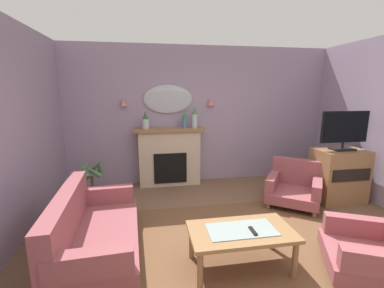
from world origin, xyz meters
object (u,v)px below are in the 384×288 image
mantel_vase_centre (185,119)px  floral_couch (90,228)px  mantel_vase_right (195,117)px  armchair_by_coffee_table (380,250)px  armchair_beside_couch (294,186)px  fireplace (170,157)px  wall_sconce_left (123,102)px  tv_remote (253,231)px  wall_mirror (168,99)px  coffee_table (241,235)px  tv_flatscreen (345,130)px  mantel_vase_left (146,121)px  potted_plant_small_fern (92,180)px  wall_sconce_right (211,102)px  tv_cabinet (338,175)px

mantel_vase_centre → floral_couch: size_ratio=0.20×
mantel_vase_right → armchair_by_coffee_table: bearing=-66.1°
floral_couch → armchair_beside_couch: 3.23m
mantel_vase_centre → fireplace: bearing=174.6°
wall_sconce_left → armchair_beside_couch: size_ratio=0.12×
tv_remote → armchair_beside_couch: (1.37, 1.49, -0.15)m
wall_mirror → floral_couch: 2.89m
coffee_table → armchair_by_coffee_table: (1.32, -0.39, -0.08)m
mantel_vase_centre → tv_flatscreen: (2.49, -1.25, -0.08)m
mantel_vase_left → tv_remote: (1.07, -2.70, -0.86)m
mantel_vase_centre → potted_plant_small_fern: (-1.69, -0.50, -0.98)m
mantel_vase_centre → mantel_vase_left: bearing=180.0°
potted_plant_small_fern → floral_couch: bearing=-79.8°
wall_mirror → tv_remote: 3.19m
wall_mirror → armchair_beside_couch: size_ratio=0.85×
mantel_vase_right → wall_sconce_left: 1.39m
fireplace → mantel_vase_left: bearing=-176.4°
wall_sconce_left → coffee_table: size_ratio=0.13×
mantel_vase_right → coffee_table: 2.81m
wall_mirror → tv_flatscreen: (2.79, -1.42, -0.46)m
fireplace → wall_mirror: wall_mirror is taller
mantel_vase_centre → potted_plant_small_fern: bearing=-163.5°
wall_sconce_right → tv_remote: size_ratio=0.88×
tv_cabinet → wall_mirror: bearing=153.4°
tv_remote → potted_plant_small_fern: potted_plant_small_fern is taller
floral_couch → potted_plant_small_fern: (-0.29, 1.61, 0.03)m
mantel_vase_left → wall_mirror: wall_mirror is taller
fireplace → armchair_by_coffee_table: 3.57m
tv_remote → potted_plant_small_fern: size_ratio=0.22×
fireplace → armchair_by_coffee_table: fireplace is taller
armchair_beside_couch → mantel_vase_centre: bearing=144.4°
wall_mirror → tv_flatscreen: 3.17m
potted_plant_small_fern → fireplace: bearing=20.8°
tv_cabinet → potted_plant_small_fern: size_ratio=1.23×
fireplace → tv_cabinet: fireplace is taller
tv_cabinet → tv_flatscreen: 0.80m
mantel_vase_right → coffee_table: size_ratio=0.38×
fireplace → mantel_vase_centre: bearing=-5.4°
tv_cabinet → tv_remote: bearing=-145.9°
mantel_vase_left → mantel_vase_right: (0.95, 0.00, 0.05)m
mantel_vase_centre → wall_mirror: bearing=150.5°
floral_couch → tv_remote: bearing=-18.8°
mantel_vase_centre → mantel_vase_right: bearing=0.0°
tv_flatscreen → wall_sconce_left: bearing=159.4°
armchair_by_coffee_table → mantel_vase_left: bearing=127.2°
wall_sconce_left → tv_flatscreen: size_ratio=0.17×
potted_plant_small_fern → armchair_beside_couch: bearing=-11.8°
mantel_vase_left → floral_couch: mantel_vase_left is taller
potted_plant_small_fern → mantel_vase_centre: bearing=16.5°
tv_cabinet → armchair_by_coffee_table: bearing=-117.9°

